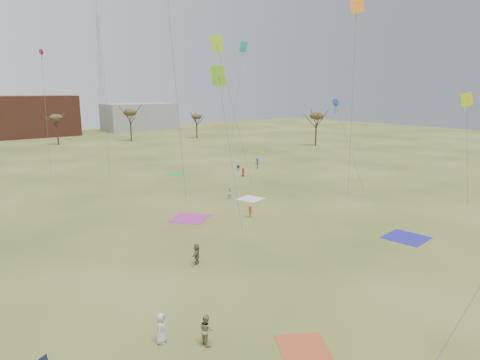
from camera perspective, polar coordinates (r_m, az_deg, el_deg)
ground at (r=33.53m, az=13.20°, el=-12.69°), size 260.00×260.00×0.00m
flyer_near_left at (r=25.28m, az=-10.62°, el=-19.09°), size 1.01×1.02×1.78m
spectator_fore_b at (r=24.85m, az=-4.59°, el=-19.52°), size 0.71×0.89×1.76m
spectator_fore_c at (r=34.87m, az=-5.89°, el=-9.89°), size 1.41×1.53×1.71m
flyer_mid_b at (r=46.72m, az=1.35°, el=-4.21°), size 0.61×0.97×1.44m
spectator_mid_e at (r=54.68m, az=-1.37°, el=-1.78°), size 0.83×0.73×1.42m
flyer_far_b at (r=68.46m, az=0.42°, el=1.08°), size 0.83×0.71×1.43m
flyer_far_c at (r=75.50m, az=2.32°, el=2.29°), size 0.98×1.33×1.85m
blanket_red at (r=25.18m, az=8.54°, el=-21.53°), size 3.65×3.65×0.03m
blanket_blue at (r=43.67m, az=21.55°, el=-7.28°), size 4.00×4.00×0.03m
blanket_cream at (r=54.59m, az=1.41°, el=-2.57°), size 3.60×3.60×0.03m
blanket_plum at (r=46.83m, az=-6.80°, el=-5.18°), size 5.30×5.30×0.03m
blanket_olive at (r=71.27m, az=-8.79°, el=0.80°), size 3.38×3.38×0.03m
camp_chair_right at (r=73.58m, az=-0.28°, el=1.51°), size 0.73×0.72×0.87m
kites_aloft at (r=53.62m, az=-10.74°, el=20.93°), size 62.97×66.51×27.85m
tree_line at (r=100.17m, az=-26.27°, el=7.05°), size 117.44×49.32×8.91m
building_brick at (r=141.77m, az=-26.78°, el=7.72°), size 26.00×16.00×12.00m
building_grey at (r=151.16m, az=-13.39°, el=8.32°), size 24.00×12.00×9.00m
radio_tower at (r=153.50m, az=-18.29°, el=13.59°), size 1.51×1.72×41.00m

